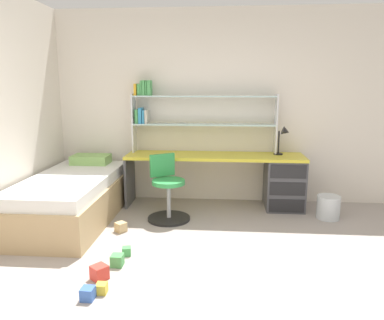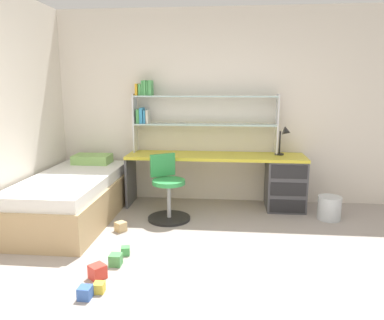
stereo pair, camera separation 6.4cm
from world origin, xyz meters
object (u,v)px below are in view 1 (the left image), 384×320
object	(u,v)px
desk	(262,177)
toy_block_blue_4	(88,294)
bed_platform	(72,198)
toy_block_red_1	(99,272)
toy_block_green_2	(127,251)
bookshelf_hutch	(186,111)
toy_block_natural_0	(121,227)
toy_block_green_5	(117,260)
desk_lamp	(284,136)
swivel_chair	(168,194)
waste_bin	(328,207)
toy_block_yellow_3	(102,288)

from	to	relation	value
desk	toy_block_blue_4	bearing A→B (deg)	-123.70
bed_platform	toy_block_red_1	xyz separation A→B (m)	(0.78, -1.35, -0.22)
toy_block_green_2	bookshelf_hutch	bearing A→B (deg)	76.58
toy_block_natural_0	toy_block_green_5	xyz separation A→B (m)	(0.19, -0.79, 0.00)
bookshelf_hutch	toy_block_green_5	distance (m)	2.34
desk_lamp	toy_block_green_5	bearing A→B (deg)	-133.60
swivel_chair	toy_block_red_1	bearing A→B (deg)	-104.01
bookshelf_hutch	swivel_chair	size ratio (longest dim) A/B	2.47
bed_platform	toy_block_red_1	distance (m)	1.57
swivel_chair	toy_block_natural_0	bearing A→B (deg)	-136.66
toy_block_blue_4	toy_block_green_5	size ratio (longest dim) A/B	0.92
bookshelf_hutch	swivel_chair	distance (m)	1.21
waste_bin	toy_block_green_2	distance (m)	2.53
desk	toy_block_red_1	xyz separation A→B (m)	(-1.57, -2.03, -0.35)
desk	waste_bin	bearing A→B (deg)	-25.60
toy_block_red_1	bed_platform	bearing A→B (deg)	120.09
toy_block_green_2	toy_block_green_5	bearing A→B (deg)	-97.97
desk	toy_block_green_2	distance (m)	2.17
desk_lamp	swivel_chair	world-z (taller)	desk_lamp
bed_platform	waste_bin	xyz separation A→B (m)	(3.13, 0.31, -0.14)
swivel_chair	toy_block_green_2	bearing A→B (deg)	-104.01
bookshelf_hutch	toy_block_blue_4	xyz separation A→B (m)	(-0.52, -2.49, -1.24)
bookshelf_hutch	toy_block_blue_4	bearing A→B (deg)	-101.71
waste_bin	toy_block_natural_0	size ratio (longest dim) A/B	2.71
desk	swivel_chair	bearing A→B (deg)	-155.44
desk	waste_bin	distance (m)	0.90
desk_lamp	toy_block_green_2	bearing A→B (deg)	-136.69
desk_lamp	toy_block_red_1	bearing A→B (deg)	-131.40
bed_platform	toy_block_blue_4	size ratio (longest dim) A/B	19.62
desk_lamp	toy_block_yellow_3	xyz separation A→B (m)	(-1.75, -2.29, -0.92)
bookshelf_hutch	toy_block_blue_4	size ratio (longest dim) A/B	19.68
bed_platform	toy_block_green_5	xyz separation A→B (m)	(0.87, -1.11, -0.23)
desk	bed_platform	bearing A→B (deg)	-163.86
bed_platform	toy_block_blue_4	world-z (taller)	bed_platform
swivel_chair	toy_block_blue_4	world-z (taller)	swivel_chair
desk	toy_block_red_1	distance (m)	2.59
toy_block_green_5	toy_block_blue_4	bearing A→B (deg)	-97.72
bookshelf_hutch	desk_lamp	world-z (taller)	bookshelf_hutch
bed_platform	toy_block_blue_4	xyz separation A→B (m)	(0.79, -1.65, -0.23)
bed_platform	waste_bin	distance (m)	3.15
toy_block_natural_0	toy_block_green_5	world-z (taller)	same
toy_block_red_1	toy_block_green_2	xyz separation A→B (m)	(0.11, 0.46, -0.02)
toy_block_green_2	toy_block_green_5	xyz separation A→B (m)	(-0.03, -0.22, 0.01)
toy_block_green_5	bed_platform	bearing A→B (deg)	128.08
desk	bookshelf_hutch	bearing A→B (deg)	171.30
bookshelf_hutch	bed_platform	world-z (taller)	bookshelf_hutch
bookshelf_hutch	toy_block_green_2	bearing A→B (deg)	-103.42
toy_block_natural_0	toy_block_red_1	size ratio (longest dim) A/B	0.87
toy_block_green_2	toy_block_green_5	size ratio (longest dim) A/B	0.77
bookshelf_hutch	desk_lamp	bearing A→B (deg)	-4.63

